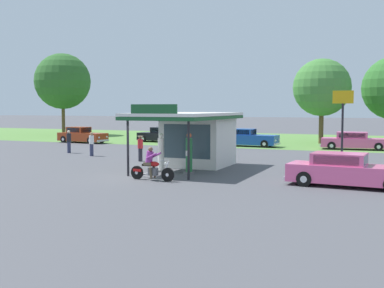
{
  "coord_description": "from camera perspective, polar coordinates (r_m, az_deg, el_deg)",
  "views": [
    {
      "loc": [
        11.67,
        -20.65,
        3.4
      ],
      "look_at": [
        1.46,
        3.83,
        1.4
      ],
      "focal_mm": 45.03,
      "sensor_mm": 36.0,
      "label": 1
    }
  ],
  "objects": [
    {
      "name": "ground_plane",
      "position": [
        23.96,
        -6.78,
        -3.88
      ],
      "size": [
        300.0,
        300.0,
        0.0
      ],
      "primitive_type": "plane",
      "color": "#4C4C51"
    },
    {
      "name": "grass_verge_strip",
      "position": [
        52.09,
        9.64,
        0.52
      ],
      "size": [
        120.0,
        24.0,
        0.01
      ],
      "primitive_type": "cube",
      "color": "#56843D",
      "rests_on": "ground"
    },
    {
      "name": "service_station_kiosk",
      "position": [
        27.8,
        0.45,
        1.06
      ],
      "size": [
        4.18,
        7.83,
        3.57
      ],
      "color": "silver",
      "rests_on": "ground"
    },
    {
      "name": "gas_pump_nearside",
      "position": [
        25.56,
        -3.69,
        -1.2
      ],
      "size": [
        0.44,
        0.44,
        2.07
      ],
      "color": "slate",
      "rests_on": "ground"
    },
    {
      "name": "gas_pump_offside",
      "position": [
        24.88,
        -0.36,
        -1.29
      ],
      "size": [
        0.44,
        0.44,
        2.11
      ],
      "color": "slate",
      "rests_on": "ground"
    },
    {
      "name": "motorcycle_with_rider",
      "position": [
        22.63,
        -4.83,
        -2.68
      ],
      "size": [
        2.33,
        0.7,
        1.58
      ],
      "color": "black",
      "rests_on": "ground"
    },
    {
      "name": "featured_classic_sedan",
      "position": [
        21.79,
        17.97,
        -3.09
      ],
      "size": [
        5.49,
        2.17,
        1.45
      ],
      "color": "#E55993",
      "rests_on": "ground"
    },
    {
      "name": "parked_car_back_row_centre_left",
      "position": [
        48.06,
        -12.91,
        0.97
      ],
      "size": [
        5.34,
        2.35,
        1.53
      ],
      "color": "#993819",
      "rests_on": "ground"
    },
    {
      "name": "parked_car_back_row_far_right",
      "position": [
        42.69,
        6.58,
        0.67
      ],
      "size": [
        5.44,
        2.15,
        1.54
      ],
      "color": "#19479E",
      "rests_on": "ground"
    },
    {
      "name": "parked_car_back_row_centre",
      "position": [
        41.34,
        18.67,
        0.3
      ],
      "size": [
        5.54,
        2.15,
        1.43
      ],
      "color": "#E55993",
      "rests_on": "ground"
    },
    {
      "name": "parked_car_second_row_spare",
      "position": [
        47.88,
        -3.62,
        1.04
      ],
      "size": [
        4.94,
        2.33,
        1.47
      ],
      "color": "black",
      "rests_on": "ground"
    },
    {
      "name": "bystander_admiring_sedan",
      "position": [
        35.46,
        0.29,
        0.15
      ],
      "size": [
        0.34,
        0.34,
        1.58
      ],
      "color": "black",
      "rests_on": "ground"
    },
    {
      "name": "bystander_chatting_near_pumps",
      "position": [
        37.33,
        -14.38,
        0.35
      ],
      "size": [
        0.34,
        0.34,
        1.71
      ],
      "color": "#2D3351",
      "rests_on": "ground"
    },
    {
      "name": "bystander_standing_back_lot",
      "position": [
        34.64,
        -11.82,
        0.06
      ],
      "size": [
        0.34,
        0.34,
        1.68
      ],
      "color": "#2D3351",
      "rests_on": "ground"
    },
    {
      "name": "bystander_leaning_by_kiosk",
      "position": [
        30.73,
        -6.14,
        -0.43
      ],
      "size": [
        0.36,
        0.36,
        1.63
      ],
      "color": "black",
      "rests_on": "ground"
    },
    {
      "name": "tree_oak_far_right",
      "position": [
        47.4,
        15.06,
        6.39
      ],
      "size": [
        5.43,
        5.43,
        8.03
      ],
      "color": "brown",
      "rests_on": "ground"
    },
    {
      "name": "tree_oak_right",
      "position": [
        62.64,
        -15.08,
        7.18
      ],
      "size": [
        6.93,
        6.93,
        10.16
      ],
      "color": "brown",
      "rests_on": "ground"
    },
    {
      "name": "roadside_pole_sign",
      "position": [
        27.52,
        17.41,
        3.26
      ],
      "size": [
        1.1,
        0.12,
        4.33
      ],
      "color": "black",
      "rests_on": "ground"
    }
  ]
}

